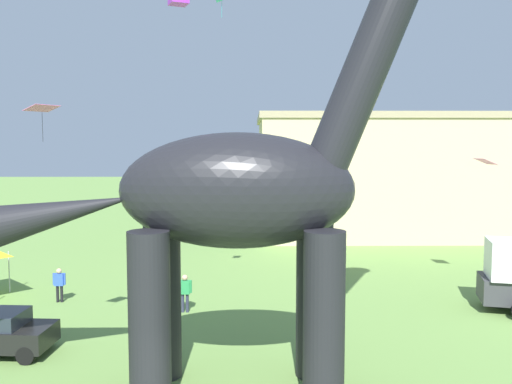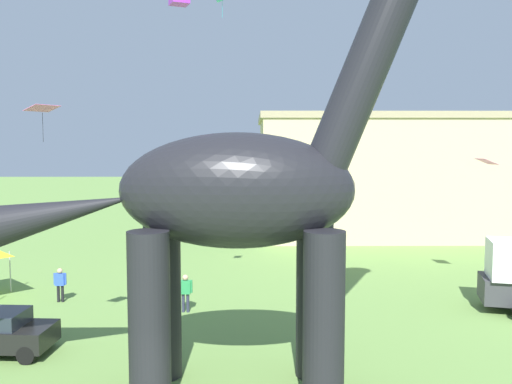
# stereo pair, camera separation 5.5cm
# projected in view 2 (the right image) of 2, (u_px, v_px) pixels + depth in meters

# --- Properties ---
(dinosaur_sculpture) EXTENTS (15.94, 3.38, 16.66)m
(dinosaur_sculpture) POSITION_uv_depth(u_px,v_px,m) (235.00, 191.00, 15.60)
(dinosaur_sculpture) COLOR black
(dinosaur_sculpture) RESTS_ON ground_plane
(person_strolling_adult) EXTENTS (0.63, 0.28, 1.68)m
(person_strolling_adult) POSITION_uv_depth(u_px,v_px,m) (185.00, 289.00, 23.68)
(person_strolling_adult) COLOR #2D3347
(person_strolling_adult) RESTS_ON ground_plane
(person_photographer) EXTENTS (0.60, 0.27, 1.61)m
(person_photographer) POSITION_uv_depth(u_px,v_px,m) (60.00, 282.00, 25.25)
(person_photographer) COLOR black
(person_photographer) RESTS_ON ground_plane
(kite_mid_center) EXTENTS (1.07, 1.14, 1.15)m
(kite_mid_center) POSITION_uv_depth(u_px,v_px,m) (42.00, 109.00, 16.79)
(kite_mid_center) COLOR pink
(kite_near_low) EXTENTS (0.87, 1.17, 0.32)m
(kite_near_low) POSITION_uv_depth(u_px,v_px,m) (487.00, 161.00, 27.30)
(kite_near_low) COLOR pink
(background_building_block) EXTENTS (21.30, 13.46, 9.89)m
(background_building_block) POSITION_uv_depth(u_px,v_px,m) (384.00, 174.00, 45.82)
(background_building_block) COLOR #CCB78E
(background_building_block) RESTS_ON ground_plane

